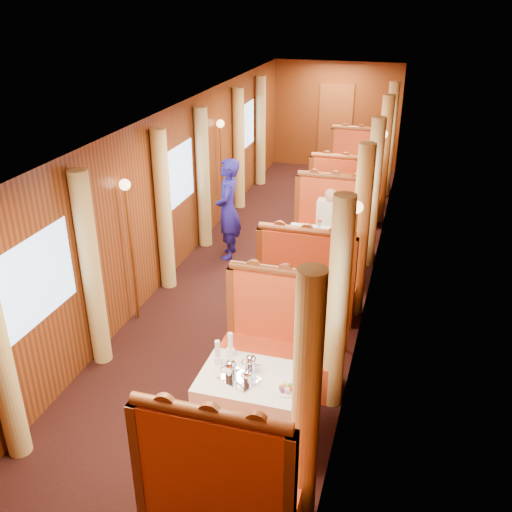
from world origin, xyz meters
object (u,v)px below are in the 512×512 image
at_px(banquette_near_fwd, 220,485).
at_px(banquette_near_aft, 280,347).
at_px(table_mid, 320,258).
at_px(fruit_plate, 286,389).
at_px(rose_vase_far, 354,159).
at_px(table_far, 351,186).
at_px(banquette_far_fwd, 344,200).
at_px(passenger, 329,218).
at_px(table_near, 255,409).
at_px(teapot_right, 248,379).
at_px(steward, 228,209).
at_px(banquette_mid_fwd, 307,286).
at_px(teapot_back, 251,366).
at_px(banquette_far_aft, 357,170).
at_px(teapot_left, 231,371).
at_px(rose_vase_mid, 319,224).
at_px(tea_tray, 239,379).
at_px(banquette_mid_aft, 331,230).

bearing_deg(banquette_near_fwd, banquette_near_aft, 90.00).
bearing_deg(banquette_near_fwd, table_mid, 90.00).
xyz_separation_m(fruit_plate, rose_vase_far, (-0.32, 7.13, 0.16)).
xyz_separation_m(table_far, banquette_far_fwd, (0.00, -1.01, 0.05)).
bearing_deg(passenger, table_mid, -90.00).
bearing_deg(fruit_plate, table_near, 161.07).
distance_m(banquette_near_fwd, teapot_right, 0.98).
xyz_separation_m(fruit_plate, steward, (-1.92, 4.05, 0.06)).
xyz_separation_m(teapot_right, passenger, (0.03, 4.34, -0.07)).
relative_size(banquette_near_fwd, banquette_mid_fwd, 1.00).
height_order(teapot_back, steward, steward).
xyz_separation_m(banquette_far_aft, rose_vase_far, (0.01, -1.00, 0.50)).
relative_size(table_mid, teapot_right, 7.32).
xyz_separation_m(teapot_left, steward, (-1.38, 4.01, 0.00)).
relative_size(table_far, fruit_plate, 5.05).
distance_m(table_far, steward, 3.48).
height_order(banquette_far_aft, teapot_right, banquette_far_aft).
height_order(rose_vase_mid, rose_vase_far, same).
bearing_deg(banquette_far_aft, banquette_near_aft, -90.00).
bearing_deg(banquette_near_aft, banquette_near_fwd, -90.00).
distance_m(banquette_mid_fwd, banquette_far_fwd, 3.50).
bearing_deg(table_far, table_near, -90.00).
xyz_separation_m(teapot_back, fruit_plate, (0.39, -0.18, -0.05)).
relative_size(teapot_left, passenger, 0.24).
bearing_deg(table_far, teapot_left, -91.71).
height_order(banquette_mid_fwd, teapot_right, banquette_mid_fwd).
xyz_separation_m(banquette_far_fwd, teapot_right, (-0.03, -6.10, 0.38)).
distance_m(banquette_near_aft, teapot_left, 1.18).
relative_size(banquette_mid_fwd, teapot_back, 7.63).
xyz_separation_m(table_near, table_far, (0.00, 7.00, 0.00)).
bearing_deg(rose_vase_far, fruit_plate, -87.46).
bearing_deg(passenger, teapot_back, -90.84).
bearing_deg(fruit_plate, table_mid, 95.20).
bearing_deg(table_far, table_mid, -90.00).
xyz_separation_m(banquette_near_aft, teapot_back, (-0.06, -0.94, 0.40)).
distance_m(teapot_back, passenger, 4.15).
xyz_separation_m(table_near, passenger, (-0.00, 4.22, 0.37)).
distance_m(banquette_near_fwd, steward, 5.21).
bearing_deg(passenger, banquette_near_aft, -90.00).
bearing_deg(steward, tea_tray, 8.97).
distance_m(table_near, banquette_far_fwd, 5.99).
relative_size(banquette_mid_fwd, table_far, 1.28).
xyz_separation_m(banquette_mid_aft, teapot_back, (-0.06, -4.44, 0.40)).
height_order(rose_vase_far, steward, steward).
distance_m(banquette_mid_aft, banquette_far_aft, 3.50).
bearing_deg(rose_vase_far, banquette_far_fwd, -90.71).
bearing_deg(banquette_far_aft, fruit_plate, -87.68).
bearing_deg(steward, banquette_mid_fwd, 36.69).
bearing_deg(banquette_near_aft, rose_vase_far, 89.88).
xyz_separation_m(banquette_near_fwd, passenger, (-0.00, 5.23, 0.32)).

